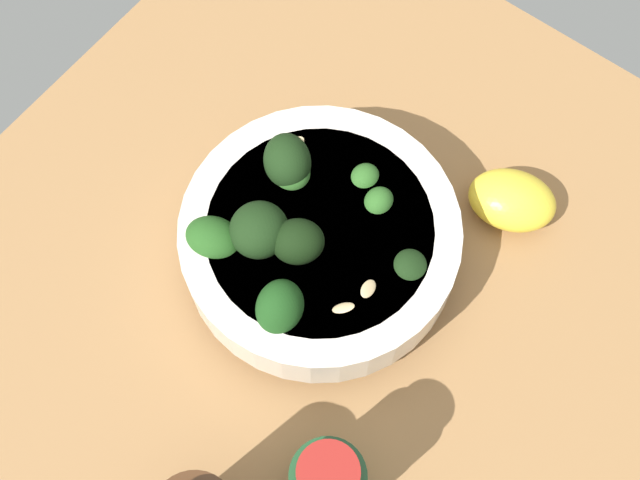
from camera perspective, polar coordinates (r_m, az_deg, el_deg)
ground_plane at (r=73.97cm, az=1.46°, el=-3.75°), size 67.19×67.19×4.90cm
bowl_of_broccoli at (r=68.62cm, az=-0.29°, el=0.08°), size 22.54×22.54×9.88cm
lemon_wedge at (r=74.22cm, az=12.78°, el=2.62°), size 9.01×7.84×4.25cm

